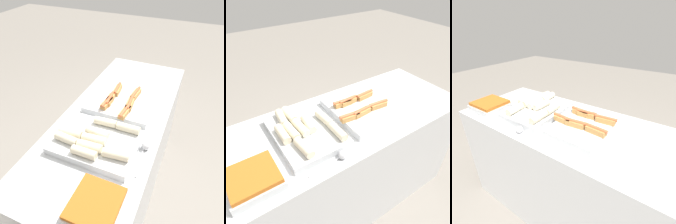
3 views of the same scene
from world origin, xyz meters
TOP-DOWN VIEW (x-y plane):
  - ground_plane at (0.00, 0.00)m, footprint 12.00×12.00m
  - counter at (0.00, 0.00)m, footprint 1.81×0.73m
  - tray_hotdogs at (0.09, 0.00)m, footprint 0.40×0.49m
  - tray_wraps at (-0.34, 0.00)m, footprint 0.38×0.52m
  - tray_side_front at (-0.71, -0.18)m, footprint 0.27×0.25m
  - serving_spoon_near at (-0.26, -0.29)m, footprint 0.25×0.05m

SIDE VIEW (x-z plane):
  - ground_plane at x=0.00m, z-range 0.00..0.00m
  - counter at x=0.00m, z-range 0.00..0.93m
  - serving_spoon_near at x=-0.26m, z-range 0.92..0.97m
  - tray_hotdogs at x=0.09m, z-range 0.91..1.01m
  - tray_side_front at x=-0.71m, z-range 0.92..1.00m
  - tray_wraps at x=-0.34m, z-range 0.91..1.02m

